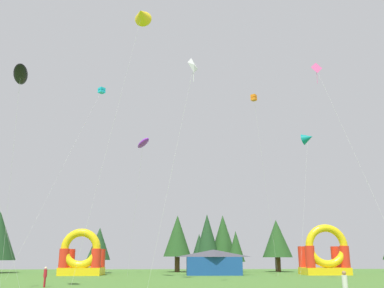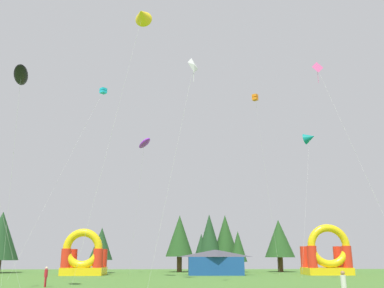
{
  "view_description": "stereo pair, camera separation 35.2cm",
  "coord_description": "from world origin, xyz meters",
  "px_view_note": "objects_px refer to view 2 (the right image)",
  "views": [
    {
      "loc": [
        -1.59,
        -29.31,
        2.65
      ],
      "look_at": [
        0.0,
        6.42,
        12.33
      ],
      "focal_mm": 38.75,
      "sensor_mm": 36.0,
      "label": 1
    },
    {
      "loc": [
        -1.24,
        -29.33,
        2.65
      ],
      "look_at": [
        0.0,
        6.42,
        12.33
      ],
      "focal_mm": 38.75,
      "sensor_mm": 36.0,
      "label": 2
    }
  ],
  "objects_px": {
    "kite_orange_box": "(255,98)",
    "inflatable_blue_arch": "(327,257)",
    "inflatable_orange_dome": "(84,259)",
    "festival_tent": "(216,262)",
    "kite_white_diamond": "(194,67)",
    "kite_cyan_box": "(103,91)",
    "person_left_edge": "(46,275)",
    "kite_pink_diamond": "(318,71)",
    "kite_black_parafoil": "(21,75)",
    "person_near_camera": "(344,284)",
    "kite_yellow_delta": "(142,15)",
    "kite_teal_delta": "(309,138)",
    "kite_purple_parafoil": "(144,143)"
  },
  "relations": [
    {
      "from": "kite_orange_box",
      "to": "inflatable_blue_arch",
      "type": "bearing_deg",
      "value": 37.72
    },
    {
      "from": "inflatable_orange_dome",
      "to": "festival_tent",
      "type": "height_order",
      "value": "inflatable_orange_dome"
    },
    {
      "from": "kite_white_diamond",
      "to": "kite_orange_box",
      "type": "distance_m",
      "value": 17.97
    },
    {
      "from": "kite_orange_box",
      "to": "kite_cyan_box",
      "type": "distance_m",
      "value": 23.08
    },
    {
      "from": "kite_orange_box",
      "to": "inflatable_blue_arch",
      "type": "relative_size",
      "value": 3.38
    },
    {
      "from": "person_left_edge",
      "to": "kite_white_diamond",
      "type": "bearing_deg",
      "value": -92.39
    },
    {
      "from": "person_left_edge",
      "to": "festival_tent",
      "type": "height_order",
      "value": "festival_tent"
    },
    {
      "from": "kite_pink_diamond",
      "to": "kite_black_parafoil",
      "type": "relative_size",
      "value": 1.3
    },
    {
      "from": "person_near_camera",
      "to": "kite_white_diamond",
      "type": "bearing_deg",
      "value": 66.88
    },
    {
      "from": "festival_tent",
      "to": "inflatable_orange_dome",
      "type": "bearing_deg",
      "value": 179.29
    },
    {
      "from": "kite_white_diamond",
      "to": "inflatable_blue_arch",
      "type": "height_order",
      "value": "kite_white_diamond"
    },
    {
      "from": "kite_yellow_delta",
      "to": "kite_teal_delta",
      "type": "xyz_separation_m",
      "value": [
        23.44,
        18.59,
        -8.21
      ]
    },
    {
      "from": "kite_white_diamond",
      "to": "kite_yellow_delta",
      "type": "bearing_deg",
      "value": 156.39
    },
    {
      "from": "kite_teal_delta",
      "to": "inflatable_blue_arch",
      "type": "relative_size",
      "value": 2.89
    },
    {
      "from": "kite_black_parafoil",
      "to": "kite_orange_box",
      "type": "relative_size",
      "value": 0.76
    },
    {
      "from": "kite_white_diamond",
      "to": "kite_purple_parafoil",
      "type": "relative_size",
      "value": 1.22
    },
    {
      "from": "person_near_camera",
      "to": "festival_tent",
      "type": "xyz_separation_m",
      "value": [
        -4.04,
        36.6,
        0.68
      ]
    },
    {
      "from": "inflatable_blue_arch",
      "to": "festival_tent",
      "type": "height_order",
      "value": "inflatable_blue_arch"
    },
    {
      "from": "kite_pink_diamond",
      "to": "festival_tent",
      "type": "height_order",
      "value": "kite_pink_diamond"
    },
    {
      "from": "kite_teal_delta",
      "to": "kite_orange_box",
      "type": "height_order",
      "value": "kite_orange_box"
    },
    {
      "from": "kite_yellow_delta",
      "to": "festival_tent",
      "type": "xyz_separation_m",
      "value": [
        9.51,
        21.58,
        -25.98
      ]
    },
    {
      "from": "kite_yellow_delta",
      "to": "inflatable_blue_arch",
      "type": "bearing_deg",
      "value": 40.05
    },
    {
      "from": "kite_purple_parafoil",
      "to": "person_left_edge",
      "type": "relative_size",
      "value": 10.19
    },
    {
      "from": "kite_cyan_box",
      "to": "person_near_camera",
      "type": "bearing_deg",
      "value": -58.5
    },
    {
      "from": "person_near_camera",
      "to": "festival_tent",
      "type": "bearing_deg",
      "value": 40.68
    },
    {
      "from": "kite_orange_box",
      "to": "person_near_camera",
      "type": "height_order",
      "value": "kite_orange_box"
    },
    {
      "from": "kite_pink_diamond",
      "to": "inflatable_blue_arch",
      "type": "bearing_deg",
      "value": 72.34
    },
    {
      "from": "inflatable_blue_arch",
      "to": "person_left_edge",
      "type": "bearing_deg",
      "value": -145.76
    },
    {
      "from": "kite_white_diamond",
      "to": "person_near_camera",
      "type": "distance_m",
      "value": 24.6
    },
    {
      "from": "inflatable_blue_arch",
      "to": "inflatable_orange_dome",
      "type": "bearing_deg",
      "value": 179.67
    },
    {
      "from": "kite_orange_box",
      "to": "festival_tent",
      "type": "bearing_deg",
      "value": 119.79
    },
    {
      "from": "person_near_camera",
      "to": "kite_teal_delta",
      "type": "bearing_deg",
      "value": 17.98
    },
    {
      "from": "kite_cyan_box",
      "to": "kite_yellow_delta",
      "type": "bearing_deg",
      "value": -68.82
    },
    {
      "from": "kite_purple_parafoil",
      "to": "person_near_camera",
      "type": "distance_m",
      "value": 34.62
    },
    {
      "from": "inflatable_blue_arch",
      "to": "kite_black_parafoil",
      "type": "bearing_deg",
      "value": -141.24
    },
    {
      "from": "kite_cyan_box",
      "to": "person_left_edge",
      "type": "bearing_deg",
      "value": -90.21
    },
    {
      "from": "kite_pink_diamond",
      "to": "kite_black_parafoil",
      "type": "xyz_separation_m",
      "value": [
        -29.16,
        -9.38,
        -5.31
      ]
    },
    {
      "from": "kite_cyan_box",
      "to": "kite_teal_delta",
      "type": "bearing_deg",
      "value": -1.26
    },
    {
      "from": "kite_cyan_box",
      "to": "inflatable_blue_arch",
      "type": "distance_m",
      "value": 41.16
    },
    {
      "from": "festival_tent",
      "to": "kite_white_diamond",
      "type": "bearing_deg",
      "value": -99.45
    },
    {
      "from": "kite_orange_box",
      "to": "kite_cyan_box",
      "type": "xyz_separation_m",
      "value": [
        -21.94,
        6.35,
        3.33
      ]
    },
    {
      "from": "kite_pink_diamond",
      "to": "kite_yellow_delta",
      "type": "height_order",
      "value": "kite_yellow_delta"
    },
    {
      "from": "kite_black_parafoil",
      "to": "person_near_camera",
      "type": "bearing_deg",
      "value": -20.03
    },
    {
      "from": "kite_yellow_delta",
      "to": "person_near_camera",
      "type": "xyz_separation_m",
      "value": [
        13.54,
        -15.02,
        -26.67
      ]
    },
    {
      "from": "kite_white_diamond",
      "to": "festival_tent",
      "type": "distance_m",
      "value": 30.78
    },
    {
      "from": "kite_purple_parafoil",
      "to": "person_near_camera",
      "type": "bearing_deg",
      "value": -63.16
    },
    {
      "from": "kite_pink_diamond",
      "to": "kite_teal_delta",
      "type": "height_order",
      "value": "kite_pink_diamond"
    },
    {
      "from": "person_near_camera",
      "to": "kite_pink_diamond",
      "type": "bearing_deg",
      "value": 15.28
    },
    {
      "from": "person_left_edge",
      "to": "inflatable_blue_arch",
      "type": "xyz_separation_m",
      "value": [
        33.25,
        22.63,
        1.48
      ]
    },
    {
      "from": "kite_cyan_box",
      "to": "person_near_camera",
      "type": "relative_size",
      "value": 15.0
    }
  ]
}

